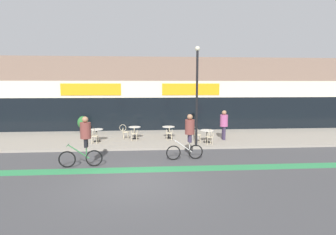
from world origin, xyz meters
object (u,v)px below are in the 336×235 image
at_px(cafe_chair_1_near, 134,132).
at_px(cyclist_1, 188,133).
at_px(cafe_chair_3_side, 196,134).
at_px(lamp_post, 197,90).
at_px(planter_pot, 83,124).
at_px(bistro_table_1, 135,130).
at_px(pedestrian_near_end, 224,122).
at_px(bistro_table_2, 168,130).
at_px(cafe_chair_3_near, 210,136).
at_px(cafe_chair_2_near, 169,132).
at_px(cafe_chair_1_side, 124,131).
at_px(bistro_table_0, 97,133).
at_px(cyclist_0, 84,138).
at_px(cafe_chair_0_near, 94,135).
at_px(bistro_table_3, 207,133).

distance_m(cafe_chair_1_near, cyclist_1, 4.61).
xyz_separation_m(cafe_chair_3_side, lamp_post, (-0.16, -0.89, 2.55)).
height_order(planter_pot, cyclist_1, cyclist_1).
relative_size(bistro_table_1, cafe_chair_1_near, 0.83).
relative_size(cafe_chair_3_side, pedestrian_near_end, 0.50).
bearing_deg(bistro_table_2, cafe_chair_3_near, -42.33).
height_order(cafe_chair_2_near, lamp_post, lamp_post).
bearing_deg(cafe_chair_1_side, cafe_chair_1_near, -45.69).
relative_size(cafe_chair_3_side, lamp_post, 0.17).
height_order(bistro_table_0, cafe_chair_3_side, cafe_chair_3_side).
bearing_deg(cafe_chair_1_near, bistro_table_1, -4.59).
relative_size(cafe_chair_2_near, cafe_chair_3_side, 1.00).
xyz_separation_m(bistro_table_2, cafe_chair_3_side, (1.52, -1.32, -0.01)).
xyz_separation_m(cyclist_0, pedestrian_near_end, (7.24, 4.39, -0.04)).
bearing_deg(cafe_chair_1_near, cafe_chair_1_side, 40.17).
relative_size(bistro_table_0, cafe_chair_1_near, 0.85).
distance_m(cafe_chair_2_near, pedestrian_near_end, 3.36).
relative_size(bistro_table_0, bistro_table_2, 0.99).
height_order(bistro_table_2, cafe_chair_1_side, cafe_chair_1_side).
distance_m(bistro_table_0, cafe_chair_3_side, 5.86).
height_order(cafe_chair_0_near, cyclist_1, cyclist_1).
height_order(cafe_chair_1_near, planter_pot, planter_pot).
bearing_deg(cyclist_0, cafe_chair_3_near, -157.57).
xyz_separation_m(bistro_table_2, cafe_chair_2_near, (-0.00, -0.63, -0.01)).
xyz_separation_m(bistro_table_0, pedestrian_near_end, (7.62, -0.10, 0.54)).
relative_size(bistro_table_3, cyclist_1, 0.37).
relative_size(lamp_post, pedestrian_near_end, 2.97).
xyz_separation_m(cafe_chair_1_side, cyclist_1, (3.32, -4.32, 0.59)).
bearing_deg(pedestrian_near_end, cafe_chair_2_near, 171.34).
bearing_deg(cafe_chair_3_side, cafe_chair_3_near, -38.97).
height_order(bistro_table_1, bistro_table_3, bistro_table_1).
bearing_deg(cafe_chair_1_side, cafe_chair_2_near, -13.55).
relative_size(bistro_table_1, cafe_chair_3_near, 0.83).
bearing_deg(bistro_table_1, cyclist_0, -109.72).
relative_size(cafe_chair_1_near, cafe_chair_1_side, 1.00).
distance_m(planter_pot, cyclist_1, 9.27).
xyz_separation_m(cafe_chair_0_near, cyclist_0, (0.39, -3.87, 0.59)).
xyz_separation_m(bistro_table_3, cafe_chair_3_side, (-0.63, 0.01, 0.00)).
xyz_separation_m(cafe_chair_3_near, cyclist_1, (-1.56, -2.38, 0.59)).
height_order(cafe_chair_3_near, cyclist_0, cyclist_0).
distance_m(cafe_chair_0_near, cyclist_0, 3.93).
xyz_separation_m(bistro_table_1, planter_pot, (-3.70, 2.37, 0.10)).
bearing_deg(cyclist_0, bistro_table_0, -90.20).
bearing_deg(bistro_table_2, cyclist_0, -127.55).
bearing_deg(bistro_table_0, cafe_chair_2_near, -0.13).
relative_size(bistro_table_3, lamp_post, 0.15).
bearing_deg(cafe_chair_2_near, cafe_chair_3_side, -112.40).
bearing_deg(bistro_table_2, cafe_chair_1_side, -179.52).
xyz_separation_m(bistro_table_0, bistro_table_3, (6.45, -0.72, -0.01)).
xyz_separation_m(cafe_chair_2_near, cyclist_0, (-3.93, -4.48, 0.59)).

